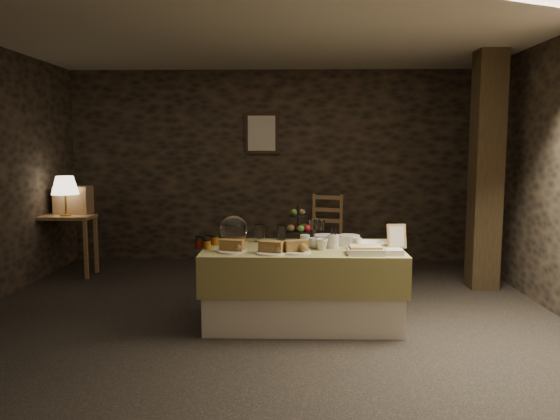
{
  "coord_description": "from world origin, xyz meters",
  "views": [
    {
      "loc": [
        0.27,
        -4.98,
        1.57
      ],
      "look_at": [
        0.15,
        0.2,
        0.97
      ],
      "focal_mm": 35.0,
      "sensor_mm": 36.0,
      "label": 1
    }
  ],
  "objects_px": {
    "console_table": "(64,226)",
    "timber_column": "(486,171)",
    "buffet_table": "(302,279)",
    "table_lamp": "(65,186)",
    "wine_rack": "(73,200)",
    "chair": "(324,234)",
    "fruit_stand": "(299,227)"
  },
  "relations": [
    {
      "from": "wine_rack",
      "to": "chair",
      "type": "distance_m",
      "value": 3.21
    },
    {
      "from": "table_lamp",
      "to": "console_table",
      "type": "bearing_deg",
      "value": 135.0
    },
    {
      "from": "buffet_table",
      "to": "wine_rack",
      "type": "bearing_deg",
      "value": 145.69
    },
    {
      "from": "buffet_table",
      "to": "fruit_stand",
      "type": "xyz_separation_m",
      "value": [
        -0.03,
        0.32,
        0.43
      ]
    },
    {
      "from": "timber_column",
      "to": "chair",
      "type": "bearing_deg",
      "value": 146.34
    },
    {
      "from": "chair",
      "to": "fruit_stand",
      "type": "height_order",
      "value": "fruit_stand"
    },
    {
      "from": "chair",
      "to": "fruit_stand",
      "type": "relative_size",
      "value": 2.14
    },
    {
      "from": "console_table",
      "to": "fruit_stand",
      "type": "xyz_separation_m",
      "value": [
        2.83,
        -1.42,
        0.21
      ]
    },
    {
      "from": "buffet_table",
      "to": "timber_column",
      "type": "relative_size",
      "value": 0.67
    },
    {
      "from": "buffet_table",
      "to": "chair",
      "type": "bearing_deg",
      "value": 82.28
    },
    {
      "from": "table_lamp",
      "to": "wine_rack",
      "type": "bearing_deg",
      "value": 90.0
    },
    {
      "from": "table_lamp",
      "to": "fruit_stand",
      "type": "bearing_deg",
      "value": -26.2
    },
    {
      "from": "buffet_table",
      "to": "table_lamp",
      "type": "bearing_deg",
      "value": 149.01
    },
    {
      "from": "table_lamp",
      "to": "timber_column",
      "type": "height_order",
      "value": "timber_column"
    },
    {
      "from": "buffet_table",
      "to": "console_table",
      "type": "xyz_separation_m",
      "value": [
        -2.86,
        1.74,
        0.22
      ]
    },
    {
      "from": "console_table",
      "to": "table_lamp",
      "type": "distance_m",
      "value": 0.5
    },
    {
      "from": "console_table",
      "to": "timber_column",
      "type": "bearing_deg",
      "value": -5.39
    },
    {
      "from": "wine_rack",
      "to": "fruit_stand",
      "type": "bearing_deg",
      "value": -29.89
    },
    {
      "from": "console_table",
      "to": "chair",
      "type": "height_order",
      "value": "chair"
    },
    {
      "from": "buffet_table",
      "to": "timber_column",
      "type": "xyz_separation_m",
      "value": [
        2.03,
        1.28,
        0.91
      ]
    },
    {
      "from": "table_lamp",
      "to": "chair",
      "type": "relative_size",
      "value": 0.66
    },
    {
      "from": "wine_rack",
      "to": "table_lamp",
      "type": "bearing_deg",
      "value": -90.0
    },
    {
      "from": "wine_rack",
      "to": "timber_column",
      "type": "bearing_deg",
      "value": -7.55
    },
    {
      "from": "console_table",
      "to": "table_lamp",
      "type": "xyz_separation_m",
      "value": [
        0.05,
        -0.05,
        0.49
      ]
    },
    {
      "from": "console_table",
      "to": "timber_column",
      "type": "distance_m",
      "value": 4.96
    },
    {
      "from": "chair",
      "to": "fruit_stand",
      "type": "bearing_deg",
      "value": -81.52
    },
    {
      "from": "buffet_table",
      "to": "console_table",
      "type": "height_order",
      "value": "console_table"
    },
    {
      "from": "console_table",
      "to": "fruit_stand",
      "type": "height_order",
      "value": "fruit_stand"
    },
    {
      "from": "wine_rack",
      "to": "buffet_table",
      "type": "bearing_deg",
      "value": -34.31
    },
    {
      "from": "timber_column",
      "to": "fruit_stand",
      "type": "bearing_deg",
      "value": -155.07
    },
    {
      "from": "chair",
      "to": "timber_column",
      "type": "height_order",
      "value": "timber_column"
    },
    {
      "from": "wine_rack",
      "to": "timber_column",
      "type": "relative_size",
      "value": 0.16
    }
  ]
}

